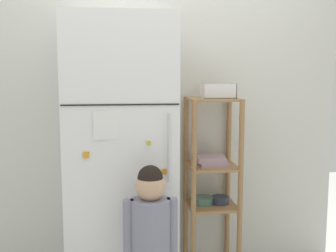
% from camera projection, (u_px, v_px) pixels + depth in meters
% --- Properties ---
extents(kitchen_wall_back, '(2.71, 0.03, 2.32)m').
position_uv_depth(kitchen_wall_back, '(156.00, 114.00, 3.05)').
color(kitchen_wall_back, silver).
rests_on(kitchen_wall_back, ground).
extents(refrigerator, '(0.70, 0.61, 1.82)m').
position_uv_depth(refrigerator, '(121.00, 157.00, 2.74)').
color(refrigerator, white).
rests_on(refrigerator, ground).
extents(child_standing, '(0.31, 0.23, 0.96)m').
position_uv_depth(child_standing, '(150.00, 231.00, 2.36)').
color(child_standing, '#3A353B').
rests_on(child_standing, ground).
extents(pantry_shelf_unit, '(0.36, 0.36, 1.29)m').
position_uv_depth(pantry_shelf_unit, '(212.00, 175.00, 2.95)').
color(pantry_shelf_unit, '#9E7247').
rests_on(pantry_shelf_unit, ground).
extents(fruit_bin, '(0.22, 0.17, 0.10)m').
position_uv_depth(fruit_bin, '(217.00, 92.00, 2.86)').
color(fruit_bin, white).
rests_on(fruit_bin, pantry_shelf_unit).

